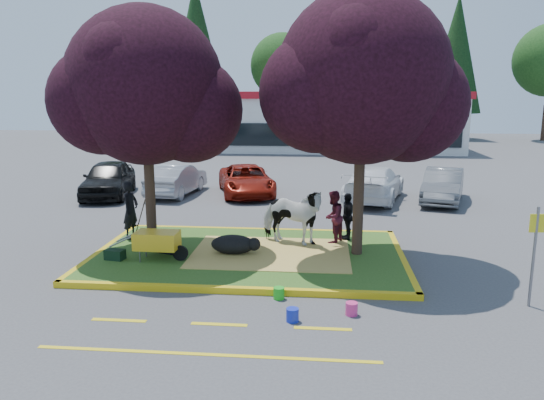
# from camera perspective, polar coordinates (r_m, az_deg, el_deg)

# --- Properties ---
(ground) EXTENTS (90.00, 90.00, 0.00)m
(ground) POSITION_cam_1_polar(r_m,az_deg,el_deg) (14.44, -2.51, -6.23)
(ground) COLOR #424244
(ground) RESTS_ON ground
(median_island) EXTENTS (8.00, 5.00, 0.15)m
(median_island) POSITION_cam_1_polar(r_m,az_deg,el_deg) (14.41, -2.51, -5.95)
(median_island) COLOR #30561A
(median_island) RESTS_ON ground
(curb_near) EXTENTS (8.30, 0.16, 0.15)m
(curb_near) POSITION_cam_1_polar(r_m,az_deg,el_deg) (12.01, -4.22, -9.65)
(curb_near) COLOR gold
(curb_near) RESTS_ON ground
(curb_far) EXTENTS (8.30, 0.16, 0.15)m
(curb_far) POSITION_cam_1_polar(r_m,az_deg,el_deg) (16.87, -1.31, -3.32)
(curb_far) COLOR gold
(curb_far) RESTS_ON ground
(curb_left) EXTENTS (0.16, 5.30, 0.15)m
(curb_left) POSITION_cam_1_polar(r_m,az_deg,el_deg) (15.49, -17.70, -5.25)
(curb_left) COLOR gold
(curb_left) RESTS_ON ground
(curb_right) EXTENTS (0.16, 5.30, 0.15)m
(curb_right) POSITION_cam_1_polar(r_m,az_deg,el_deg) (14.45, 13.83, -6.25)
(curb_right) COLOR gold
(curb_right) RESTS_ON ground
(straw_bedding) EXTENTS (4.20, 3.00, 0.01)m
(straw_bedding) POSITION_cam_1_polar(r_m,az_deg,el_deg) (14.32, -0.12, -5.72)
(straw_bedding) COLOR #DBC35A
(straw_bedding) RESTS_ON median_island
(tree_purple_left) EXTENTS (5.06, 4.20, 6.51)m
(tree_purple_left) POSITION_cam_1_polar(r_m,az_deg,el_deg) (14.76, -13.41, 11.06)
(tree_purple_left) COLOR black
(tree_purple_left) RESTS_ON median_island
(tree_purple_right) EXTENTS (5.30, 4.40, 6.82)m
(tree_purple_right) POSITION_cam_1_polar(r_m,az_deg,el_deg) (13.83, 9.78, 12.02)
(tree_purple_right) COLOR black
(tree_purple_right) RESTS_ON median_island
(fire_lane_stripe_a) EXTENTS (1.10, 0.12, 0.01)m
(fire_lane_stripe_a) POSITION_cam_1_polar(r_m,az_deg,el_deg) (11.11, -16.13, -12.32)
(fire_lane_stripe_a) COLOR yellow
(fire_lane_stripe_a) RESTS_ON ground
(fire_lane_stripe_b) EXTENTS (1.10, 0.12, 0.01)m
(fire_lane_stripe_b) POSITION_cam_1_polar(r_m,az_deg,el_deg) (10.57, -5.71, -13.17)
(fire_lane_stripe_b) COLOR yellow
(fire_lane_stripe_b) RESTS_ON ground
(fire_lane_stripe_c) EXTENTS (1.10, 0.12, 0.01)m
(fire_lane_stripe_c) POSITION_cam_1_polar(r_m,az_deg,el_deg) (10.40, 5.49, -13.61)
(fire_lane_stripe_c) COLOR yellow
(fire_lane_stripe_c) RESTS_ON ground
(fire_lane_long) EXTENTS (6.00, 0.10, 0.01)m
(fire_lane_long) POSITION_cam_1_polar(r_m,az_deg,el_deg) (9.52, -7.14, -16.16)
(fire_lane_long) COLOR yellow
(fire_lane_long) RESTS_ON ground
(retail_building) EXTENTS (20.40, 8.40, 4.40)m
(retail_building) POSITION_cam_1_polar(r_m,az_deg,el_deg) (41.65, 5.57, 8.58)
(retail_building) COLOR silver
(retail_building) RESTS_ON ground
(treeline) EXTENTS (46.58, 7.80, 14.63)m
(treeline) POSITION_cam_1_polar(r_m,az_deg,el_deg) (51.33, 4.80, 15.29)
(treeline) COLOR black
(treeline) RESTS_ON ground
(cow) EXTENTS (2.12, 1.48, 1.63)m
(cow) POSITION_cam_1_polar(r_m,az_deg,el_deg) (14.94, 2.11, -1.76)
(cow) COLOR white
(cow) RESTS_ON median_island
(calf) EXTENTS (1.27, 0.85, 0.51)m
(calf) POSITION_cam_1_polar(r_m,az_deg,el_deg) (14.26, -4.22, -4.78)
(calf) COLOR black
(calf) RESTS_ON median_island
(handler) EXTENTS (0.52, 0.69, 1.70)m
(handler) POSITION_cam_1_polar(r_m,az_deg,el_deg) (16.12, -14.97, -1.04)
(handler) COLOR black
(handler) RESTS_ON median_island
(visitor_a) EXTENTS (0.84, 0.91, 1.51)m
(visitor_a) POSITION_cam_1_polar(r_m,az_deg,el_deg) (15.25, 6.58, -1.80)
(visitor_a) COLOR #4D1625
(visitor_a) RESTS_ON median_island
(visitor_b) EXTENTS (0.47, 0.85, 1.38)m
(visitor_b) POSITION_cam_1_polar(r_m,az_deg,el_deg) (15.64, 8.11, -1.74)
(visitor_b) COLOR black
(visitor_b) RESTS_ON median_island
(wheelbarrow) EXTENTS (1.99, 0.69, 0.75)m
(wheelbarrow) POSITION_cam_1_polar(r_m,az_deg,el_deg) (13.94, -12.21, -4.29)
(wheelbarrow) COLOR black
(wheelbarrow) RESTS_ON median_island
(gear_bag_dark) EXTENTS (0.70, 0.54, 0.32)m
(gear_bag_dark) POSITION_cam_1_polar(r_m,az_deg,el_deg) (14.65, -11.24, -4.93)
(gear_bag_dark) COLOR black
(gear_bag_dark) RESTS_ON median_island
(gear_bag_green) EXTENTS (0.53, 0.39, 0.26)m
(gear_bag_green) POSITION_cam_1_polar(r_m,az_deg,el_deg) (14.37, -16.54, -5.64)
(gear_bag_green) COLOR black
(gear_bag_green) RESTS_ON median_island
(sign_post) EXTENTS (0.30, 0.06, 2.14)m
(sign_post) POSITION_cam_1_polar(r_m,az_deg,el_deg) (12.17, 26.41, -4.54)
(sign_post) COLOR slate
(sign_post) RESTS_ON ground
(bucket_green) EXTENTS (0.30, 0.30, 0.26)m
(bucket_green) POSITION_cam_1_polar(r_m,az_deg,el_deg) (11.66, 0.75, -9.99)
(bucket_green) COLOR green
(bucket_green) RESTS_ON ground
(bucket_pink) EXTENTS (0.29, 0.29, 0.26)m
(bucket_pink) POSITION_cam_1_polar(r_m,az_deg,el_deg) (10.99, 8.55, -11.50)
(bucket_pink) COLOR #E1327E
(bucket_pink) RESTS_ON ground
(bucket_blue) EXTENTS (0.30, 0.30, 0.27)m
(bucket_blue) POSITION_cam_1_polar(r_m,az_deg,el_deg) (10.61, 2.22, -12.25)
(bucket_blue) COLOR #1729B8
(bucket_blue) RESTS_ON ground
(car_black) EXTENTS (2.59, 4.73, 1.53)m
(car_black) POSITION_cam_1_polar(r_m,az_deg,el_deg) (23.67, -17.19, 2.21)
(car_black) COLOR black
(car_black) RESTS_ON ground
(car_silver) EXTENTS (1.85, 4.20, 1.34)m
(car_silver) POSITION_cam_1_polar(r_m,az_deg,el_deg) (23.34, -10.22, 2.19)
(car_silver) COLOR #93959A
(car_silver) RESTS_ON ground
(car_red) EXTENTS (3.23, 4.99, 1.28)m
(car_red) POSITION_cam_1_polar(r_m,az_deg,el_deg) (23.03, -2.79, 2.15)
(car_red) COLOR maroon
(car_red) RESTS_ON ground
(car_white) EXTENTS (3.19, 5.29, 1.43)m
(car_white) POSITION_cam_1_polar(r_m,az_deg,el_deg) (22.18, 10.92, 1.79)
(car_white) COLOR white
(car_white) RESTS_ON ground
(car_grey) EXTENTS (2.51, 4.33, 1.35)m
(car_grey) POSITION_cam_1_polar(r_m,az_deg,el_deg) (22.53, 17.91, 1.48)
(car_grey) COLOR #5B5E62
(car_grey) RESTS_ON ground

